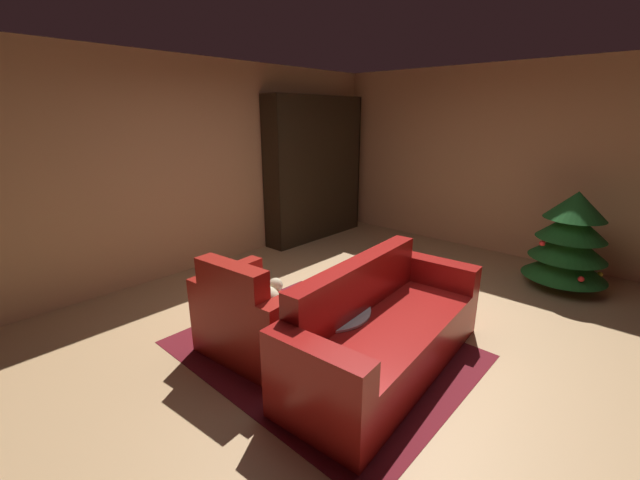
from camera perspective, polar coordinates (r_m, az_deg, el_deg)
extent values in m
plane|color=tan|center=(3.93, 5.63, -13.08)|extent=(7.93, 7.93, 0.00)
cube|color=tan|center=(6.42, 24.45, 10.18)|extent=(5.49, 0.06, 2.69)
cube|color=tan|center=(5.48, -17.59, 9.90)|extent=(0.06, 6.73, 2.69)
cube|color=maroon|center=(3.68, 0.33, -15.31)|extent=(2.42, 1.90, 0.01)
cube|color=black|center=(6.49, 0.41, 9.96)|extent=(0.03, 1.91, 2.28)
cube|color=black|center=(7.32, 4.43, 10.77)|extent=(0.36, 0.03, 2.28)
cube|color=black|center=(5.96, -6.98, 9.14)|extent=(0.36, 0.02, 2.28)
cube|color=black|center=(6.85, -0.67, 0.70)|extent=(0.34, 1.86, 0.03)
cube|color=black|center=(6.75, -0.68, 3.75)|extent=(0.34, 1.86, 0.03)
cube|color=black|center=(6.67, -0.69, 6.89)|extent=(0.34, 1.86, 0.02)
cube|color=black|center=(6.61, -0.70, 10.09)|extent=(0.34, 1.86, 0.02)
cube|color=black|center=(6.57, -0.72, 13.33)|extent=(0.34, 1.86, 0.02)
cube|color=black|center=(6.55, -0.73, 16.61)|extent=(0.34, 1.86, 0.02)
cube|color=black|center=(6.56, -0.74, 19.89)|extent=(0.34, 1.86, 0.03)
cube|color=black|center=(6.71, -1.57, 9.66)|extent=(0.05, 0.96, 0.60)
cube|color=black|center=(6.69, -1.41, 9.64)|extent=(0.03, 0.99, 0.63)
cube|color=#A9AE8E|center=(7.50, 3.56, 3.14)|extent=(0.21, 0.04, 0.22)
cube|color=#98488F|center=(7.46, 3.40, 3.33)|extent=(0.22, 0.04, 0.29)
cube|color=#4E3122|center=(7.42, 3.22, 3.30)|extent=(0.23, 0.04, 0.30)
cube|color=#B2262B|center=(7.40, 2.90, 2.93)|extent=(0.21, 0.04, 0.21)
cube|color=orange|center=(7.34, 2.73, 3.12)|extent=(0.23, 0.04, 0.29)
cube|color=orange|center=(7.31, 2.51, 3.06)|extent=(0.24, 0.04, 0.29)
cube|color=gold|center=(7.27, 2.35, 2.71)|extent=(0.27, 0.04, 0.22)
cube|color=red|center=(7.25, 2.05, 2.56)|extent=(0.25, 0.03, 0.19)
cube|color=gold|center=(7.41, 3.63, 6.15)|extent=(0.21, 0.03, 0.27)
cube|color=red|center=(7.36, 3.53, 6.23)|extent=(0.25, 0.04, 0.31)
cube|color=#2C4396|center=(7.36, 3.07, 5.86)|extent=(0.18, 0.04, 0.22)
cube|color=orange|center=(7.33, 2.82, 5.86)|extent=(0.17, 0.04, 0.23)
cube|color=gold|center=(7.29, 2.67, 5.67)|extent=(0.19, 0.03, 0.20)
cube|color=#8F5A9A|center=(7.25, 2.59, 5.81)|extent=(0.22, 0.04, 0.25)
cube|color=#1F6C83|center=(7.20, 2.51, 5.77)|extent=(0.27, 0.04, 0.26)
cube|color=orange|center=(7.28, 3.82, 14.59)|extent=(0.21, 0.05, 0.20)
cube|color=orange|center=(7.25, 3.49, 15.05)|extent=(0.18, 0.03, 0.32)
cube|color=gold|center=(7.20, 3.50, 14.86)|extent=(0.25, 0.05, 0.27)
cube|color=#B7A493|center=(7.17, 3.11, 14.85)|extent=(0.21, 0.05, 0.27)
cube|color=gold|center=(7.13, 2.85, 14.61)|extent=(0.21, 0.04, 0.21)
cube|color=#894F8D|center=(7.27, 3.81, 17.73)|extent=(0.20, 0.04, 0.24)
cube|color=#523231|center=(7.22, 3.79, 17.84)|extent=(0.26, 0.03, 0.27)
cube|color=teal|center=(7.20, 3.42, 17.69)|extent=(0.22, 0.05, 0.23)
cube|color=orange|center=(7.16, 3.12, 17.89)|extent=(0.21, 0.05, 0.28)
cube|color=#9353A2|center=(7.10, 3.02, 17.92)|extent=(0.26, 0.04, 0.29)
cube|color=red|center=(7.07, 2.78, 17.88)|extent=(0.26, 0.04, 0.28)
cube|color=#48261B|center=(7.03, 2.56, 17.65)|extent=(0.27, 0.04, 0.22)
cube|color=gold|center=(7.00, 2.16, 17.67)|extent=(0.24, 0.05, 0.22)
cube|color=maroon|center=(3.61, -8.35, -12.48)|extent=(0.74, 0.81, 0.40)
cube|color=maroon|center=(3.23, -12.43, -7.50)|extent=(0.69, 0.23, 0.50)
cube|color=maroon|center=(3.30, -3.28, -12.69)|extent=(0.21, 0.77, 0.68)
cube|color=maroon|center=(3.82, -12.84, -8.65)|extent=(0.21, 0.77, 0.68)
ellipsoid|color=#BEB38B|center=(3.53, -7.74, -7.88)|extent=(0.30, 0.20, 0.18)
sphere|color=#BEB38B|center=(3.59, -6.38, -6.42)|extent=(0.13, 0.13, 0.13)
cube|color=maroon|center=(3.39, 9.61, -14.47)|extent=(0.91, 1.73, 0.43)
cube|color=maroon|center=(3.32, 5.34, -6.52)|extent=(0.30, 1.68, 0.44)
cube|color=maroon|center=(2.68, -0.55, -20.87)|extent=(0.80, 0.25, 0.67)
cube|color=maroon|center=(4.09, 16.02, -7.16)|extent=(0.80, 0.25, 0.67)
cylinder|color=black|center=(3.39, 3.63, -14.22)|extent=(0.04, 0.04, 0.43)
cylinder|color=black|center=(3.67, 1.75, -11.53)|extent=(0.04, 0.04, 0.43)
cylinder|color=black|center=(3.44, -2.57, -13.70)|extent=(0.04, 0.04, 0.43)
cylinder|color=silver|center=(3.38, 0.80, -9.84)|extent=(0.76, 0.76, 0.02)
cube|color=#46814F|center=(3.33, 0.16, -9.91)|extent=(0.20, 0.19, 0.03)
cube|color=#B33526|center=(3.31, 0.16, -9.53)|extent=(0.16, 0.12, 0.03)
cube|color=#3E5397|center=(3.31, 0.35, -9.14)|extent=(0.19, 0.18, 0.02)
cube|color=#284E97|center=(3.30, 0.10, -8.82)|extent=(0.21, 0.13, 0.02)
cube|color=#295986|center=(3.28, 0.20, -8.54)|extent=(0.20, 0.17, 0.02)
cube|color=#B33220|center=(3.28, 0.10, -8.18)|extent=(0.17, 0.17, 0.03)
cylinder|color=navy|center=(3.23, -2.25, -9.10)|extent=(0.07, 0.07, 0.19)
cylinder|color=navy|center=(3.18, -2.27, -6.98)|extent=(0.03, 0.03, 0.07)
cylinder|color=brown|center=(5.64, 31.26, -5.11)|extent=(0.08, 0.08, 0.14)
cone|color=#1C5920|center=(5.56, 31.63, -2.93)|extent=(0.92, 0.92, 0.32)
cone|color=#1C5920|center=(5.50, 32.03, -0.60)|extent=(0.83, 0.83, 0.32)
cone|color=#1C5920|center=(5.44, 32.43, 1.78)|extent=(0.74, 0.74, 0.32)
cone|color=#1C5920|center=(5.39, 32.84, 4.21)|extent=(0.65, 0.65, 0.32)
sphere|color=red|center=(5.27, 33.27, -4.69)|extent=(0.07, 0.07, 0.07)
sphere|color=yellow|center=(5.70, 35.14, -4.04)|extent=(0.06, 0.06, 0.06)
sphere|color=red|center=(5.29, 29.20, -0.42)|extent=(0.07, 0.07, 0.07)
sphere|color=red|center=(5.92, 31.21, -1.77)|extent=(0.06, 0.06, 0.06)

